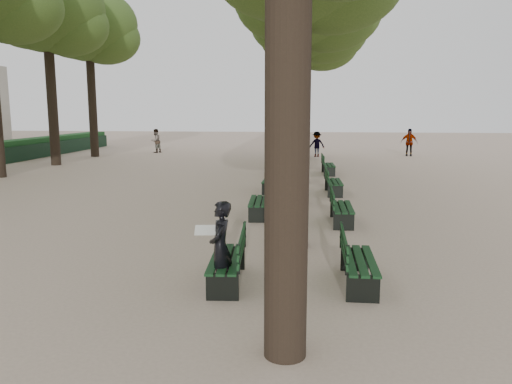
# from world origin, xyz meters

# --- Properties ---
(ground) EXTENTS (120.00, 120.00, 0.00)m
(ground) POSITION_xyz_m (0.00, 0.00, 0.00)
(ground) COLOR #BBA38E
(ground) RESTS_ON ground
(tree_central_4) EXTENTS (6.00, 6.00, 9.95)m
(tree_central_4) POSITION_xyz_m (1.50, 18.00, 7.65)
(tree_central_4) COLOR #33261C
(tree_central_4) RESTS_ON ground
(tree_central_5) EXTENTS (6.00, 6.00, 9.95)m
(tree_central_5) POSITION_xyz_m (1.50, 23.00, 7.65)
(tree_central_5) COLOR #33261C
(tree_central_5) RESTS_ON ground
(tree_far_4) EXTENTS (6.00, 6.00, 10.45)m
(tree_far_4) POSITION_xyz_m (-12.00, 18.00, 8.14)
(tree_far_4) COLOR #33261C
(tree_far_4) RESTS_ON ground
(tree_far_5) EXTENTS (6.00, 6.00, 10.45)m
(tree_far_5) POSITION_xyz_m (-12.00, 23.00, 8.14)
(tree_far_5) COLOR #33261C
(tree_far_5) RESTS_ON ground
(bench_left_0) EXTENTS (0.70, 1.84, 0.92)m
(bench_left_0) POSITION_xyz_m (0.37, 0.45, 0.27)
(bench_left_0) COLOR black
(bench_left_0) RESTS_ON ground
(bench_left_1) EXTENTS (0.67, 1.83, 0.92)m
(bench_left_1) POSITION_xyz_m (0.37, 5.99, 0.27)
(bench_left_1) COLOR black
(bench_left_1) RESTS_ON ground
(bench_left_2) EXTENTS (0.60, 1.81, 0.92)m
(bench_left_2) POSITION_xyz_m (0.37, 10.30, 0.27)
(bench_left_2) COLOR black
(bench_left_2) RESTS_ON ground
(bench_left_3) EXTENTS (0.60, 1.81, 0.92)m
(bench_left_3) POSITION_xyz_m (0.37, 15.26, 0.27)
(bench_left_3) COLOR black
(bench_left_3) RESTS_ON ground
(bench_right_0) EXTENTS (0.58, 1.80, 0.92)m
(bench_right_0) POSITION_xyz_m (2.63, 0.60, 0.27)
(bench_right_0) COLOR black
(bench_right_0) RESTS_ON ground
(bench_right_1) EXTENTS (0.59, 1.81, 0.92)m
(bench_right_1) POSITION_xyz_m (2.63, 5.36, 0.27)
(bench_right_1) COLOR black
(bench_right_1) RESTS_ON ground
(bench_right_2) EXTENTS (0.63, 1.82, 0.92)m
(bench_right_2) POSITION_xyz_m (2.63, 10.05, 0.27)
(bench_right_2) COLOR black
(bench_right_2) RESTS_ON ground
(bench_right_3) EXTENTS (0.64, 1.82, 0.92)m
(bench_right_3) POSITION_xyz_m (2.63, 15.57, 0.27)
(bench_right_3) COLOR black
(bench_right_3) RESTS_ON ground
(man_with_map) EXTENTS (0.59, 0.62, 1.53)m
(man_with_map) POSITION_xyz_m (0.34, 0.03, 0.77)
(man_with_map) COLOR black
(man_with_map) RESTS_ON ground
(pedestrian_a) EXTENTS (0.65, 0.87, 1.65)m
(pedestrian_a) POSITION_xyz_m (-8.97, 26.23, 0.83)
(pedestrian_a) COLOR #262628
(pedestrian_a) RESTS_ON ground
(pedestrian_c) EXTENTS (1.09, 0.55, 1.78)m
(pedestrian_c) POSITION_xyz_m (8.16, 25.56, 0.89)
(pedestrian_c) COLOR #262628
(pedestrian_c) RESTS_ON ground
(pedestrian_b) EXTENTS (1.08, 0.57, 1.60)m
(pedestrian_b) POSITION_xyz_m (2.19, 24.45, 0.80)
(pedestrian_b) COLOR #262628
(pedestrian_b) RESTS_ON ground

